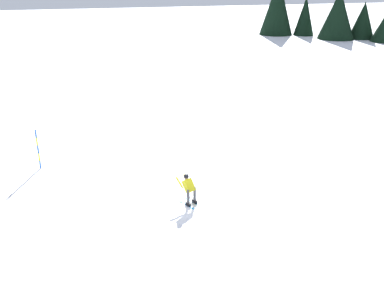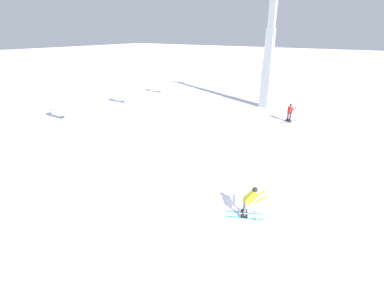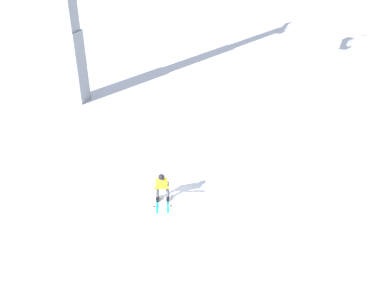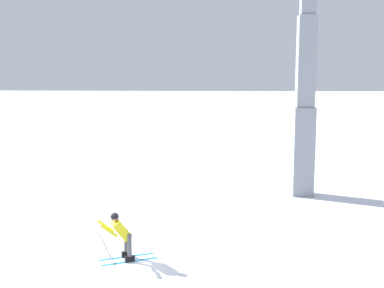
% 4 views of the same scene
% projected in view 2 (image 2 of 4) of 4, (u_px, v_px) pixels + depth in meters
% --- Properties ---
extents(ground_plane, '(260.00, 260.00, 0.00)m').
position_uv_depth(ground_plane, '(259.00, 219.00, 12.49)').
color(ground_plane, white).
extents(skier_carving_main, '(1.24, 1.79, 1.59)m').
position_uv_depth(skier_carving_main, '(250.00, 199.00, 12.38)').
color(skier_carving_main, '#198CCC').
rests_on(skier_carving_main, ground_plane).
extents(lift_tower_far, '(0.91, 2.98, 12.23)m').
position_uv_depth(lift_tower_far, '(268.00, 58.00, 28.82)').
color(lift_tower_far, gray).
rests_on(lift_tower_far, ground_plane).
extents(skier_distant_uphill, '(1.58, 1.66, 1.62)m').
position_uv_depth(skier_distant_uphill, '(290.00, 112.00, 25.37)').
color(skier_distant_uphill, black).
rests_on(skier_distant_uphill, ground_plane).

